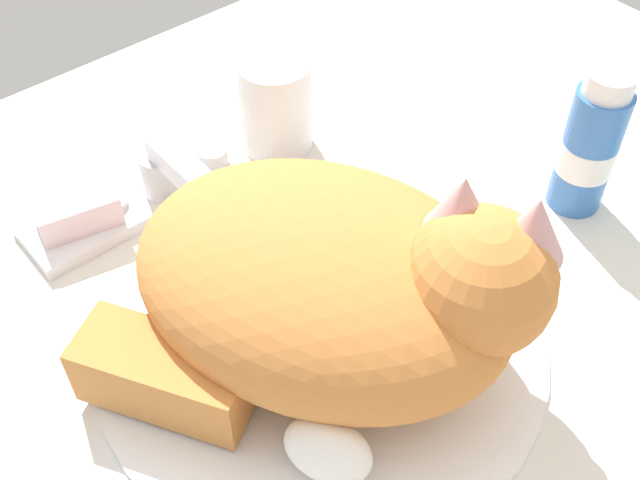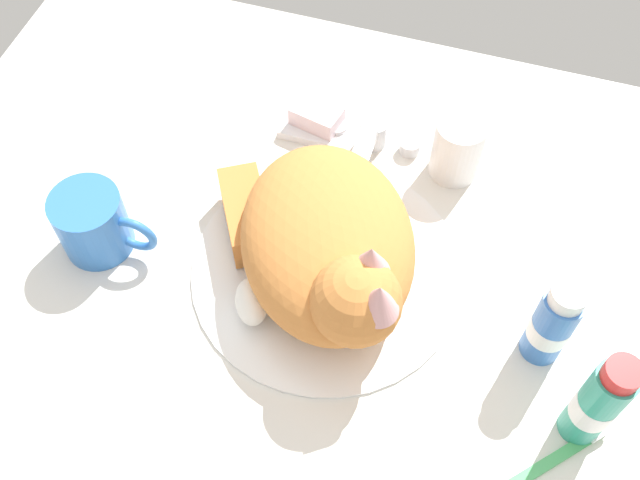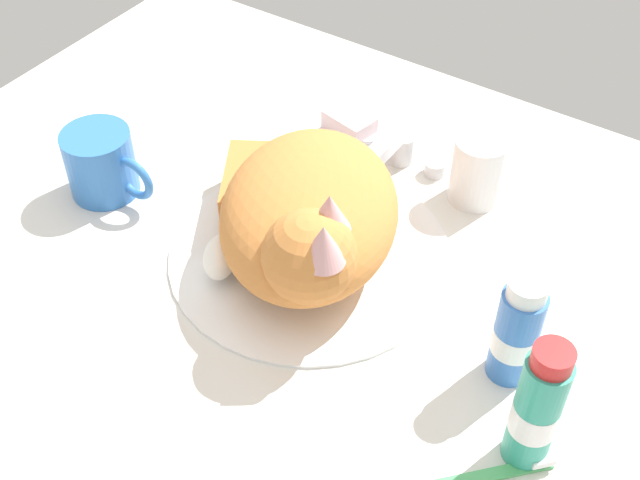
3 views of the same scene
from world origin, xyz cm
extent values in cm
cube|color=silver|center=(0.00, 0.00, -1.50)|extent=(110.00, 82.50, 3.00)
cylinder|color=white|center=(0.00, 0.00, 0.41)|extent=(31.80, 31.80, 0.82)
cylinder|color=silver|center=(0.00, 20.59, 1.95)|extent=(3.60, 3.60, 3.90)
cube|color=silver|center=(0.00, 15.81, 4.90)|extent=(2.00, 9.56, 2.00)
cylinder|color=silver|center=(-4.96, 20.59, 0.90)|extent=(2.80, 2.80, 1.80)
cylinder|color=silver|center=(4.96, 20.59, 0.90)|extent=(2.80, 2.80, 1.80)
ellipsoid|color=#D17F3D|center=(0.00, 0.00, 6.58)|extent=(28.32, 31.43, 11.51)
sphere|color=#D17F3D|center=(5.45, -8.08, 9.75)|extent=(12.63, 12.63, 9.47)
ellipsoid|color=white|center=(4.64, -6.37, 8.02)|extent=(7.36, 7.80, 5.21)
cone|color=#DB9E9E|center=(6.03, -5.44, 13.77)|extent=(5.68, 5.68, 4.26)
cone|color=#DB9E9E|center=(7.87, -9.28, 13.77)|extent=(5.68, 5.68, 4.26)
cube|color=#D17F3D|center=(-10.80, 2.67, 3.23)|extent=(9.91, 12.22, 4.81)
ellipsoid|color=white|center=(-6.24, -7.97, 2.99)|extent=(5.66, 6.61, 4.33)
cylinder|color=white|center=(11.00, 19.18, 4.28)|extent=(6.26, 6.26, 8.56)
cube|color=white|center=(-7.72, 20.64, 0.60)|extent=(9.00, 6.40, 1.20)
cube|color=silver|center=(-7.72, 20.64, 2.53)|extent=(7.08, 5.36, 2.66)
cylinder|color=#3870C6|center=(25.26, -2.49, 5.48)|extent=(4.37, 4.37, 10.96)
cylinder|color=white|center=(25.26, -2.49, 4.93)|extent=(4.46, 4.46, 2.74)
cylinder|color=white|center=(25.26, -2.49, 11.86)|extent=(3.72, 3.72, 1.80)
camera|label=1|loc=(-21.42, -25.32, 45.92)|focal=44.41mm
camera|label=2|loc=(12.62, -43.04, 76.05)|focal=42.14mm
camera|label=3|loc=(37.40, -54.56, 67.25)|focal=46.89mm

